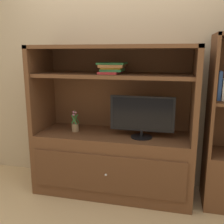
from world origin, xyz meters
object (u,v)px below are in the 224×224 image
tv_monitor (142,116)px  upright_book_row (223,87)px  potted_plant (75,126)px  media_console (113,148)px  magazine_stack (112,68)px

tv_monitor → upright_book_row: size_ratio=2.39×
potted_plant → media_console: bearing=2.6°
tv_monitor → potted_plant: bearing=176.4°
tv_monitor → upright_book_row: 0.81m
media_console → magazine_stack: bearing=-176.4°
potted_plant → upright_book_row: size_ratio=0.87×
tv_monitor → upright_book_row: bearing=4.6°
media_console → potted_plant: 0.48m
upright_book_row → media_console: bearing=179.7°
magazine_stack → upright_book_row: size_ratio=1.27×
potted_plant → magazine_stack: 0.77m
media_console → upright_book_row: bearing=-0.3°
media_console → potted_plant: bearing=-177.4°
media_console → magazine_stack: size_ratio=4.87×
media_console → tv_monitor: bearing=-11.9°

